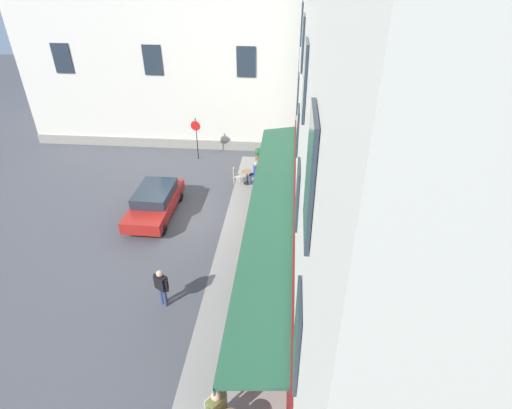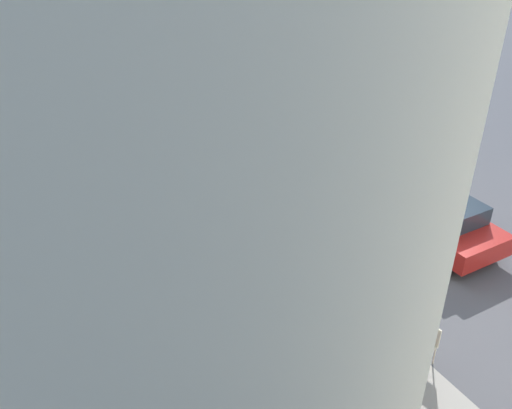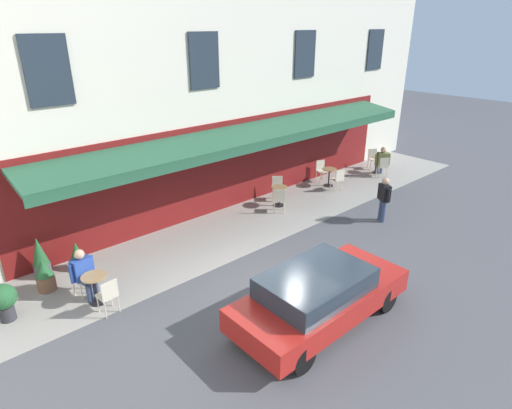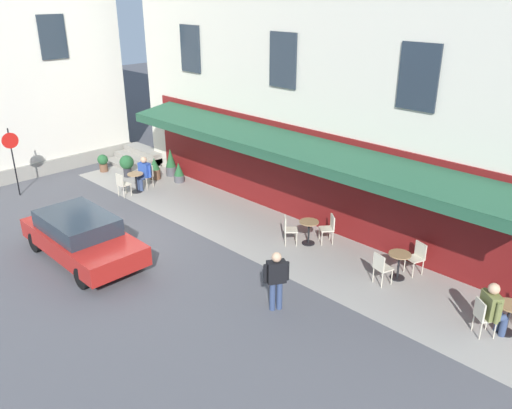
% 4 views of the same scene
% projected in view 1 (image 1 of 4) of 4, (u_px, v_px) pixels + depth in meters
% --- Properties ---
extents(ground_plane, '(70.00, 70.00, 0.00)m').
position_uv_depth(ground_plane, '(188.00, 217.00, 19.04)').
color(ground_plane, '#4C4C51').
extents(sidewalk_cafe_terrace, '(20.50, 3.20, 0.01)m').
position_uv_depth(sidewalk_cafe_terrace, '(252.00, 265.00, 16.04)').
color(sidewalk_cafe_terrace, gray).
rests_on(sidewalk_cafe_terrace, ground_plane).
extents(cafe_building_facade, '(20.00, 10.70, 15.00)m').
position_uv_depth(cafe_building_facade, '(466.00, 88.00, 10.99)').
color(cafe_building_facade, beige).
rests_on(cafe_building_facade, ground_plane).
extents(corner_building_facade, '(10.12, 17.00, 15.00)m').
position_uv_depth(corner_building_facade, '(172.00, 12.00, 26.35)').
color(corner_building_facade, silver).
rests_on(corner_building_facade, ground_plane).
extents(back_alley_steps, '(2.40, 1.75, 0.60)m').
position_uv_depth(back_alley_steps, '(287.00, 157.00, 24.15)').
color(back_alley_steps, gray).
rests_on(back_alley_steps, ground_plane).
extents(cafe_table_near_entrance, '(0.60, 0.60, 0.75)m').
position_uv_depth(cafe_table_near_entrance, '(247.00, 175.00, 21.61)').
color(cafe_table_near_entrance, black).
rests_on(cafe_table_near_entrance, ground_plane).
extents(cafe_chair_cream_back_row, '(0.43, 0.43, 0.91)m').
position_uv_depth(cafe_chair_cream_back_row, '(235.00, 175.00, 21.59)').
color(cafe_chair_cream_back_row, beige).
rests_on(cafe_chair_cream_back_row, ground_plane).
extents(cafe_chair_cream_under_awning, '(0.47, 0.47, 0.91)m').
position_uv_depth(cafe_chair_cream_under_awning, '(259.00, 174.00, 21.64)').
color(cafe_chair_cream_under_awning, beige).
rests_on(cafe_chair_cream_under_awning, ground_plane).
extents(cafe_table_mid_terrace, '(0.60, 0.60, 0.75)m').
position_uv_depth(cafe_table_mid_terrace, '(256.00, 331.00, 12.59)').
color(cafe_table_mid_terrace, black).
rests_on(cafe_table_mid_terrace, ground_plane).
extents(cafe_chair_cream_kerbside, '(0.49, 0.49, 0.91)m').
position_uv_depth(cafe_chair_cream_kerbside, '(237.00, 324.00, 12.75)').
color(cafe_chair_cream_kerbside, beige).
rests_on(cafe_chair_cream_kerbside, ground_plane).
extents(cafe_chair_cream_corner_left, '(0.51, 0.51, 0.91)m').
position_uv_depth(cafe_chair_cream_corner_left, '(274.00, 337.00, 12.35)').
color(cafe_chair_cream_corner_left, beige).
rests_on(cafe_chair_cream_corner_left, ground_plane).
extents(cafe_table_streetside, '(0.60, 0.60, 0.75)m').
position_uv_depth(cafe_table_streetside, '(260.00, 268.00, 15.17)').
color(cafe_table_streetside, black).
rests_on(cafe_table_streetside, ground_plane).
extents(cafe_chair_cream_near_door, '(0.57, 0.57, 0.91)m').
position_uv_depth(cafe_chair_cream_near_door, '(249.00, 259.00, 15.55)').
color(cafe_chair_cream_near_door, beige).
rests_on(cafe_chair_cream_near_door, ground_plane).
extents(cafe_chair_cream_by_window, '(0.56, 0.56, 0.91)m').
position_uv_depth(cafe_chair_cream_by_window, '(272.00, 274.00, 14.77)').
color(cafe_chair_cream_by_window, beige).
rests_on(cafe_chair_cream_by_window, ground_plane).
extents(cafe_chair_cream_corner_right, '(0.56, 0.56, 0.91)m').
position_uv_depth(cafe_chair_cream_corner_right, '(214.00, 407.00, 10.40)').
color(cafe_chair_cream_corner_right, beige).
rests_on(cafe_chair_cream_corner_right, ground_plane).
extents(seated_patron_in_blue, '(0.64, 0.58, 1.29)m').
position_uv_depth(seated_patron_in_blue, '(255.00, 172.00, 21.54)').
color(seated_patron_in_blue, navy).
rests_on(seated_patron_in_blue, ground_plane).
extents(seated_companion_in_olive, '(0.65, 0.67, 1.33)m').
position_uv_depth(seated_companion_in_olive, '(219.00, 409.00, 10.19)').
color(seated_companion_in_olive, navy).
rests_on(seated_companion_in_olive, ground_plane).
extents(walking_pedestrian_in_black, '(0.45, 0.57, 1.56)m').
position_uv_depth(walking_pedestrian_in_black, '(161.00, 285.00, 13.76)').
color(walking_pedestrian_in_black, navy).
rests_on(walking_pedestrian_in_black, ground_plane).
extents(no_parking_sign, '(0.12, 0.59, 2.60)m').
position_uv_depth(no_parking_sign, '(196.00, 131.00, 23.60)').
color(no_parking_sign, black).
rests_on(no_parking_sign, ground_plane).
extents(potted_plant_entrance_right, '(0.42, 0.42, 0.81)m').
position_uv_depth(potted_plant_entrance_right, '(281.00, 181.00, 21.31)').
color(potted_plant_entrance_right, '#4C4C51').
rests_on(potted_plant_entrance_right, ground_plane).
extents(potted_plant_mid_terrace, '(0.43, 0.43, 1.17)m').
position_uv_depth(potted_plant_mid_terrace, '(286.00, 171.00, 21.93)').
color(potted_plant_mid_terrace, '#4C4C51').
rests_on(potted_plant_mid_terrace, ground_plane).
extents(potted_plant_entrance_left, '(0.44, 0.44, 0.75)m').
position_uv_depth(potted_plant_entrance_left, '(258.00, 153.00, 24.23)').
color(potted_plant_entrance_left, brown).
rests_on(potted_plant_entrance_left, ground_plane).
extents(potted_plant_by_steps, '(0.58, 0.58, 0.91)m').
position_uv_depth(potted_plant_by_steps, '(263.00, 161.00, 23.05)').
color(potted_plant_by_steps, '#2D2D33').
rests_on(potted_plant_by_steps, ground_plane).
extents(potted_plant_under_sign, '(0.44, 0.44, 0.89)m').
position_uv_depth(potted_plant_under_sign, '(273.00, 171.00, 22.16)').
color(potted_plant_under_sign, brown).
rests_on(potted_plant_under_sign, ground_plane).
extents(parked_car_red, '(4.31, 1.82, 1.33)m').
position_uv_depth(parked_car_red, '(155.00, 201.00, 18.88)').
color(parked_car_red, '#A81E19').
rests_on(parked_car_red, ground_plane).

